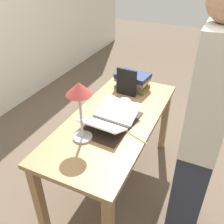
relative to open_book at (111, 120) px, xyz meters
name	(u,v)px	position (x,y,z in m)	size (l,w,h in m)	color
ground_plane	(114,181)	(0.08, 0.01, -0.76)	(12.00, 12.00, 0.00)	brown
reading_desk	(114,128)	(0.08, 0.01, -0.13)	(1.44, 0.64, 0.73)	#937047
open_book	(111,120)	(0.00, 0.00, 0.00)	(0.51, 0.36, 0.11)	black
book_stack_tall	(133,81)	(0.60, 0.06, 0.05)	(0.23, 0.32, 0.15)	brown
book_standing_upright	(126,82)	(0.46, 0.07, 0.09)	(0.03, 0.19, 0.25)	black
reading_lamp	(79,95)	(-0.24, 0.10, 0.31)	(0.17, 0.17, 0.43)	#ADADB2
coffee_mug	(125,104)	(0.23, -0.01, 0.01)	(0.10, 0.10, 0.08)	white
pencil	(137,138)	(-0.09, -0.24, -0.03)	(0.07, 0.17, 0.01)	gold
person_reader	(200,140)	(-0.12, -0.65, 0.12)	(0.36, 0.22, 1.76)	#2D3342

